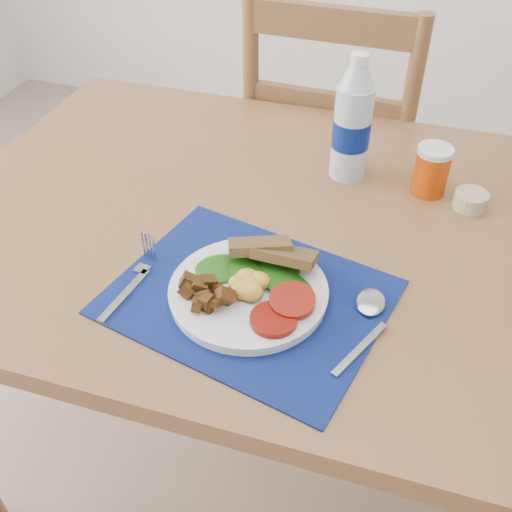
% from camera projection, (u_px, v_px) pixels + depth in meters
% --- Properties ---
extents(table, '(1.40, 0.90, 0.75)m').
position_uv_depth(table, '(313.00, 260.00, 1.14)').
color(table, brown).
rests_on(table, ground).
extents(chair_far, '(0.46, 0.44, 1.20)m').
position_uv_depth(chair_far, '(333.00, 137.00, 1.62)').
color(chair_far, brown).
rests_on(chair_far, ground).
extents(placemat, '(0.47, 0.41, 0.00)m').
position_uv_depth(placemat, '(248.00, 297.00, 0.94)').
color(placemat, '#040732').
rests_on(placemat, table).
extents(breakfast_plate, '(0.24, 0.24, 0.06)m').
position_uv_depth(breakfast_plate, '(245.00, 289.00, 0.92)').
color(breakfast_plate, silver).
rests_on(breakfast_plate, placemat).
extents(fork, '(0.03, 0.18, 0.00)m').
position_uv_depth(fork, '(136.00, 278.00, 0.96)').
color(fork, '#B2B5BA').
rests_on(fork, placemat).
extents(spoon, '(0.06, 0.19, 0.01)m').
position_uv_depth(spoon, '(368.00, 316.00, 0.90)').
color(spoon, '#B2B5BA').
rests_on(spoon, placemat).
extents(water_bottle, '(0.07, 0.07, 0.25)m').
position_uv_depth(water_bottle, '(352.00, 125.00, 1.14)').
color(water_bottle, '#ADBFCC').
rests_on(water_bottle, table).
extents(juice_glass, '(0.07, 0.07, 0.09)m').
position_uv_depth(juice_glass, '(431.00, 172.00, 1.13)').
color(juice_glass, '#B83704').
rests_on(juice_glass, table).
extents(ramekin, '(0.06, 0.06, 0.03)m').
position_uv_depth(ramekin, '(470.00, 200.00, 1.11)').
color(ramekin, tan).
rests_on(ramekin, table).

